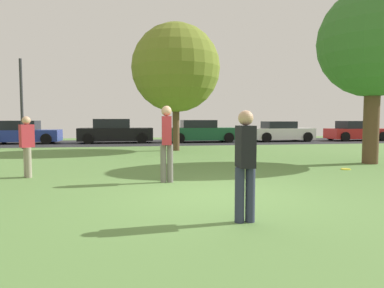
{
  "coord_description": "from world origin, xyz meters",
  "views": [
    {
      "loc": [
        -1.57,
        -6.62,
        1.49
      ],
      "look_at": [
        0.0,
        2.75,
        0.82
      ],
      "focal_mm": 32.83,
      "sensor_mm": 36.0,
      "label": 1
    }
  ],
  "objects_px": {
    "parked_car_black": "(115,132)",
    "parked_car_white": "(281,132)",
    "person_walking": "(245,161)",
    "frisbee_disc": "(346,169)",
    "parked_car_green": "(201,132)",
    "oak_tree_center": "(374,43)",
    "parked_car_blue": "(23,133)",
    "person_bystander": "(167,140)",
    "birch_tree_lone": "(176,68)",
    "person_thrower": "(27,144)",
    "parked_car_red": "(356,132)",
    "street_lamp_post": "(22,104)"
  },
  "relations": [
    {
      "from": "birch_tree_lone",
      "to": "street_lamp_post",
      "type": "distance_m",
      "value": 8.0
    },
    {
      "from": "oak_tree_center",
      "to": "birch_tree_lone",
      "type": "bearing_deg",
      "value": 134.44
    },
    {
      "from": "parked_car_white",
      "to": "parked_car_blue",
      "type": "bearing_deg",
      "value": 178.68
    },
    {
      "from": "oak_tree_center",
      "to": "parked_car_black",
      "type": "distance_m",
      "value": 15.33
    },
    {
      "from": "person_bystander",
      "to": "parked_car_white",
      "type": "distance_m",
      "value": 16.86
    },
    {
      "from": "oak_tree_center",
      "to": "person_bystander",
      "type": "height_order",
      "value": "oak_tree_center"
    },
    {
      "from": "parked_car_green",
      "to": "frisbee_disc",
      "type": "bearing_deg",
      "value": -81.91
    },
    {
      "from": "oak_tree_center",
      "to": "parked_car_blue",
      "type": "height_order",
      "value": "oak_tree_center"
    },
    {
      "from": "oak_tree_center",
      "to": "person_walking",
      "type": "relative_size",
      "value": 3.62
    },
    {
      "from": "oak_tree_center",
      "to": "parked_car_red",
      "type": "bearing_deg",
      "value": 57.34
    },
    {
      "from": "parked_car_white",
      "to": "parked_car_black",
      "type": "bearing_deg",
      "value": 179.2
    },
    {
      "from": "frisbee_disc",
      "to": "parked_car_green",
      "type": "relative_size",
      "value": 0.06
    },
    {
      "from": "oak_tree_center",
      "to": "parked_car_green",
      "type": "xyz_separation_m",
      "value": [
        -3.51,
        11.87,
        -3.35
      ]
    },
    {
      "from": "person_thrower",
      "to": "person_bystander",
      "type": "relative_size",
      "value": 0.87
    },
    {
      "from": "parked_car_blue",
      "to": "parked_car_white",
      "type": "relative_size",
      "value": 1.02
    },
    {
      "from": "parked_car_red",
      "to": "person_thrower",
      "type": "bearing_deg",
      "value": -144.72
    },
    {
      "from": "birch_tree_lone",
      "to": "parked_car_white",
      "type": "xyz_separation_m",
      "value": [
        7.85,
        5.82,
        -3.27
      ]
    },
    {
      "from": "person_walking",
      "to": "person_thrower",
      "type": "bearing_deg",
      "value": 42.21
    },
    {
      "from": "parked_car_red",
      "to": "birch_tree_lone",
      "type": "bearing_deg",
      "value": -156.97
    },
    {
      "from": "birch_tree_lone",
      "to": "parked_car_red",
      "type": "relative_size",
      "value": 1.48
    },
    {
      "from": "birch_tree_lone",
      "to": "parked_car_red",
      "type": "height_order",
      "value": "birch_tree_lone"
    },
    {
      "from": "frisbee_disc",
      "to": "parked_car_black",
      "type": "relative_size",
      "value": 0.06
    },
    {
      "from": "parked_car_green",
      "to": "street_lamp_post",
      "type": "xyz_separation_m",
      "value": [
        -9.87,
        -3.67,
        1.58
      ]
    },
    {
      "from": "street_lamp_post",
      "to": "parked_car_green",
      "type": "bearing_deg",
      "value": 20.39
    },
    {
      "from": "parked_car_black",
      "to": "parked_car_red",
      "type": "height_order",
      "value": "parked_car_black"
    },
    {
      "from": "person_walking",
      "to": "parked_car_black",
      "type": "distance_m",
      "value": 17.97
    },
    {
      "from": "person_walking",
      "to": "parked_car_white",
      "type": "xyz_separation_m",
      "value": [
        8.28,
        17.6,
        -0.26
      ]
    },
    {
      "from": "frisbee_disc",
      "to": "parked_car_white",
      "type": "distance_m",
      "value": 13.48
    },
    {
      "from": "parked_car_blue",
      "to": "parked_car_white",
      "type": "height_order",
      "value": "parked_car_blue"
    },
    {
      "from": "person_bystander",
      "to": "oak_tree_center",
      "type": "bearing_deg",
      "value": -68.2
    },
    {
      "from": "parked_car_white",
      "to": "person_walking",
      "type": "bearing_deg",
      "value": -115.19
    },
    {
      "from": "parked_car_green",
      "to": "person_bystander",
      "type": "bearing_deg",
      "value": -104.14
    },
    {
      "from": "parked_car_blue",
      "to": "parked_car_red",
      "type": "distance_m",
      "value": 21.97
    },
    {
      "from": "person_walking",
      "to": "parked_car_blue",
      "type": "height_order",
      "value": "person_walking"
    },
    {
      "from": "parked_car_black",
      "to": "street_lamp_post",
      "type": "xyz_separation_m",
      "value": [
        -4.37,
        -3.75,
        1.56
      ]
    },
    {
      "from": "birch_tree_lone",
      "to": "person_thrower",
      "type": "xyz_separation_m",
      "value": [
        -4.69,
        -7.09,
        -3.04
      ]
    },
    {
      "from": "parked_car_black",
      "to": "parked_car_white",
      "type": "relative_size",
      "value": 1.12
    },
    {
      "from": "person_bystander",
      "to": "person_walking",
      "type": "height_order",
      "value": "person_bystander"
    },
    {
      "from": "parked_car_red",
      "to": "person_walking",
      "type": "bearing_deg",
      "value": -128.25
    },
    {
      "from": "parked_car_black",
      "to": "street_lamp_post",
      "type": "bearing_deg",
      "value": -139.39
    },
    {
      "from": "birch_tree_lone",
      "to": "person_bystander",
      "type": "distance_m",
      "value": 8.94
    },
    {
      "from": "birch_tree_lone",
      "to": "oak_tree_center",
      "type": "xyz_separation_m",
      "value": [
        5.87,
        -5.98,
        0.12
      ]
    },
    {
      "from": "person_bystander",
      "to": "frisbee_disc",
      "type": "distance_m",
      "value": 5.67
    },
    {
      "from": "birch_tree_lone",
      "to": "parked_car_black",
      "type": "distance_m",
      "value": 7.47
    },
    {
      "from": "frisbee_disc",
      "to": "parked_car_blue",
      "type": "distance_m",
      "value": 18.53
    },
    {
      "from": "parked_car_black",
      "to": "oak_tree_center",
      "type": "bearing_deg",
      "value": -53.02
    },
    {
      "from": "birch_tree_lone",
      "to": "person_walking",
      "type": "relative_size",
      "value": 3.69
    },
    {
      "from": "oak_tree_center",
      "to": "person_thrower",
      "type": "distance_m",
      "value": 11.08
    },
    {
      "from": "parked_car_white",
      "to": "street_lamp_post",
      "type": "bearing_deg",
      "value": -166.82
    },
    {
      "from": "person_bystander",
      "to": "parked_car_white",
      "type": "bearing_deg",
      "value": -29.46
    }
  ]
}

